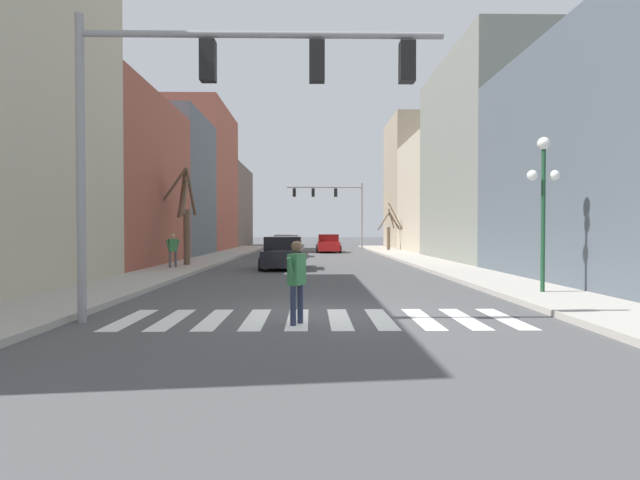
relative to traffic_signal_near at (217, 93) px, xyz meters
The scene contains 16 objects.
ground_plane 5.30m from the traffic_signal_near, 24.64° to the left, with size 240.00×240.00×0.00m, color #4C4C4F.
sidewalk_left 6.49m from the traffic_signal_near, 167.52° to the left, with size 2.65×90.00×0.15m.
sidewalk_right 9.86m from the traffic_signal_near, ahead, with size 2.65×90.00×0.15m.
building_row_left 25.56m from the traffic_signal_near, 109.93° to the left, with size 6.00×60.26×13.05m.
building_row_right 23.56m from the traffic_signal_near, 56.64° to the left, with size 6.00×49.51×13.83m.
crosswalk_stripes 5.22m from the traffic_signal_near, ahead, with size 8.55×2.60×0.01m.
traffic_signal_near is the anchor object (origin of this frame).
traffic_signal_far 39.68m from the traffic_signal_near, 83.83° to the left, with size 7.61×0.28×6.61m.
street_lamp_right_corner 9.50m from the traffic_signal_near, 23.54° to the left, with size 0.95×0.36×4.43m.
car_parked_right_near 14.84m from the traffic_signal_near, 87.69° to the left, with size 2.15×4.37×1.59m.
car_parked_left_mid 32.82m from the traffic_signal_near, 83.97° to the left, with size 2.08×4.54×1.55m.
car_parked_right_far 25.93m from the traffic_signal_near, 89.57° to the left, with size 2.05×4.73×1.58m.
pedestrian_on_left_sidewalk 4.12m from the traffic_signal_near, 10.29° to the right, with size 0.42×0.69×1.70m.
pedestrian_on_right_sidewalk 14.55m from the traffic_signal_near, 109.11° to the left, with size 0.60×0.47×1.60m.
street_tree_right_near 16.14m from the traffic_signal_near, 106.55° to the left, with size 2.19×3.29×5.01m.
street_tree_left_near 35.05m from the traffic_signal_near, 75.08° to the left, with size 2.06×1.56×4.22m.
Camera 1 is at (-0.16, -11.39, 1.93)m, focal length 28.00 mm.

